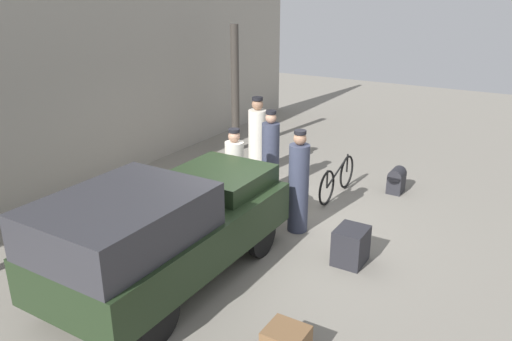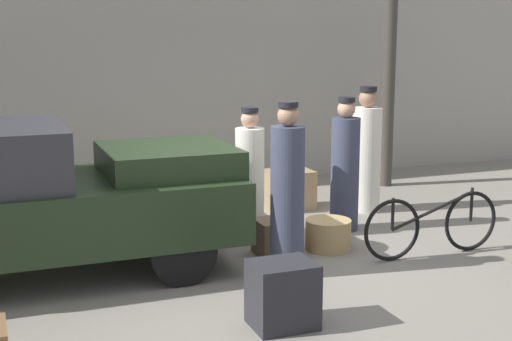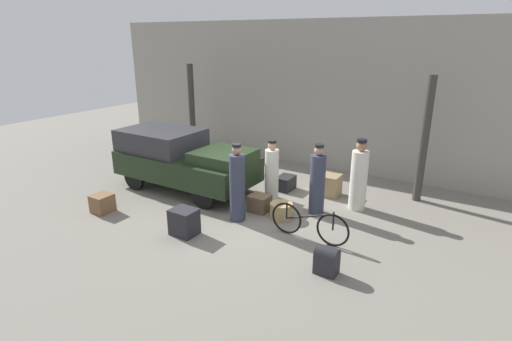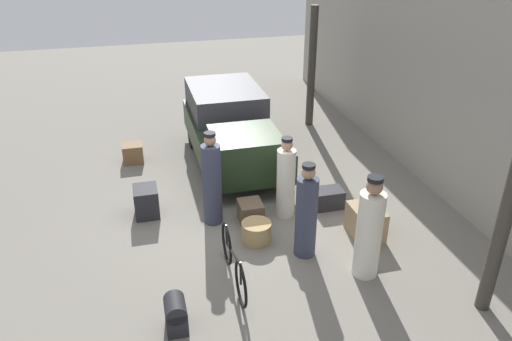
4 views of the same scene
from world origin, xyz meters
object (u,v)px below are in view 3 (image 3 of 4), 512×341
at_px(porter_with_bicycle, 272,174).
at_px(trunk_umber_medium, 286,183).
at_px(truck, 182,158).
at_px(conductor_in_dark_uniform, 237,186).
at_px(bicycle, 309,224).
at_px(trunk_wicker_pale, 327,184).
at_px(suitcase_tan_flat, 184,222).
at_px(suitcase_black_upright, 102,203).
at_px(trunk_large_brown, 259,203).
at_px(wicker_basket, 281,210).
at_px(porter_standing_middle, 359,178).
at_px(porter_carrying_trunk, 317,182).
at_px(trunk_barrel_dark, 327,260).

height_order(porter_with_bicycle, trunk_umber_medium, porter_with_bicycle).
distance_m(truck, conductor_in_dark_uniform, 2.58).
relative_size(bicycle, trunk_wicker_pale, 2.53).
relative_size(truck, suitcase_tan_flat, 6.84).
height_order(trunk_wicker_pale, suitcase_black_upright, trunk_wicker_pale).
distance_m(trunk_large_brown, trunk_wicker_pale, 2.10).
xyz_separation_m(truck, trunk_umber_medium, (2.46, 1.39, -0.68)).
distance_m(bicycle, trunk_wicker_pale, 2.62).
xyz_separation_m(trunk_large_brown, trunk_wicker_pale, (0.94, 1.87, 0.08)).
distance_m(truck, trunk_wicker_pale, 3.96).
xyz_separation_m(wicker_basket, porter_standing_middle, (1.31, 1.44, 0.62)).
distance_m(porter_with_bicycle, trunk_umber_medium, 1.06).
xyz_separation_m(conductor_in_dark_uniform, suitcase_tan_flat, (-0.56, -1.18, -0.55)).
bearing_deg(trunk_umber_medium, wicker_basket, -65.12).
distance_m(wicker_basket, porter_carrying_trunk, 1.07).
height_order(conductor_in_dark_uniform, trunk_barrel_dark, conductor_in_dark_uniform).
distance_m(wicker_basket, porter_standing_middle, 2.04).
height_order(porter_carrying_trunk, porter_standing_middle, porter_standing_middle).
distance_m(truck, bicycle, 4.32).
xyz_separation_m(porter_with_bicycle, suitcase_black_upright, (-3.09, -2.72, -0.52)).
bearing_deg(conductor_in_dark_uniform, trunk_wicker_pale, 66.26).
relative_size(conductor_in_dark_uniform, porter_with_bicycle, 1.12).
relative_size(bicycle, porter_carrying_trunk, 1.03).
bearing_deg(conductor_in_dark_uniform, suitcase_black_upright, -155.57).
xyz_separation_m(trunk_large_brown, trunk_barrel_dark, (2.40, -1.64, 0.07)).
xyz_separation_m(truck, porter_carrying_trunk, (3.79, 0.44, -0.10)).
bearing_deg(truck, trunk_large_brown, -4.43).
bearing_deg(porter_standing_middle, conductor_in_dark_uniform, -135.42).
height_order(trunk_umber_medium, suitcase_black_upright, suitcase_black_upright).
height_order(bicycle, trunk_umber_medium, bicycle).
xyz_separation_m(porter_with_bicycle, trunk_wicker_pale, (1.01, 1.18, -0.46)).
xyz_separation_m(porter_carrying_trunk, trunk_large_brown, (-1.19, -0.64, -0.57)).
height_order(porter_with_bicycle, trunk_wicker_pale, porter_with_bicycle).
xyz_separation_m(trunk_barrel_dark, suitcase_black_upright, (-5.56, -0.39, -0.05)).
bearing_deg(trunk_barrel_dark, trunk_large_brown, 145.67).
relative_size(bicycle, porter_with_bicycle, 1.08).
bearing_deg(porter_carrying_trunk, porter_with_bicycle, 177.81).
height_order(bicycle, suitcase_black_upright, bicycle).
xyz_separation_m(trunk_wicker_pale, suitcase_black_upright, (-4.10, -3.90, -0.06)).
height_order(porter_carrying_trunk, suitcase_black_upright, porter_carrying_trunk).
relative_size(trunk_large_brown, suitcase_black_upright, 1.03).
bearing_deg(porter_standing_middle, trunk_wicker_pale, 154.41).
bearing_deg(bicycle, suitcase_black_upright, -164.02).
relative_size(porter_carrying_trunk, trunk_large_brown, 3.57).
height_order(truck, porter_with_bicycle, porter_with_bicycle).
relative_size(truck, conductor_in_dark_uniform, 2.16).
height_order(truck, trunk_wicker_pale, truck).
bearing_deg(trunk_large_brown, trunk_barrel_dark, -34.33).
bearing_deg(bicycle, porter_standing_middle, 80.98).
relative_size(conductor_in_dark_uniform, trunk_barrel_dark, 3.43).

